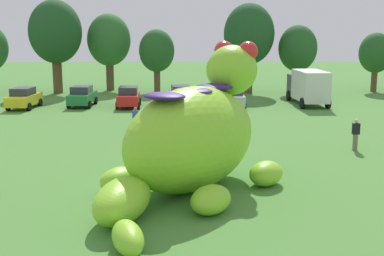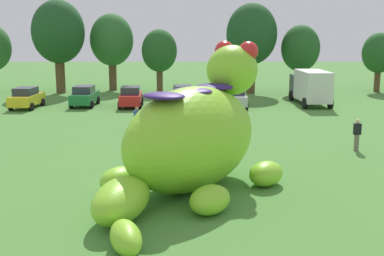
# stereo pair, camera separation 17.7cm
# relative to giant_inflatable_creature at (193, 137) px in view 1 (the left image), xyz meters

# --- Properties ---
(ground_plane) EXTENTS (160.00, 160.00, 0.00)m
(ground_plane) POSITION_rel_giant_inflatable_creature_xyz_m (-1.44, -0.04, -2.15)
(ground_plane) COLOR #4C8438
(giant_inflatable_creature) EXTENTS (8.04, 11.24, 5.88)m
(giant_inflatable_creature) POSITION_rel_giant_inflatable_creature_xyz_m (0.00, 0.00, 0.00)
(giant_inflatable_creature) COLOR #8CD12D
(giant_inflatable_creature) RESTS_ON ground
(car_yellow) EXTENTS (2.15, 4.21, 1.72)m
(car_yellow) POSITION_rel_giant_inflatable_creature_xyz_m (-13.35, 21.38, -1.29)
(car_yellow) COLOR yellow
(car_yellow) RESTS_ON ground
(car_green) EXTENTS (2.06, 4.16, 1.72)m
(car_green) POSITION_rel_giant_inflatable_creature_xyz_m (-8.83, 22.48, -1.29)
(car_green) COLOR #1E7238
(car_green) RESTS_ON ground
(car_red) EXTENTS (2.07, 4.17, 1.72)m
(car_red) POSITION_rel_giant_inflatable_creature_xyz_m (-4.88, 21.94, -1.29)
(car_red) COLOR red
(car_red) RESTS_ON ground
(car_blue) EXTENTS (2.25, 4.25, 1.72)m
(car_blue) POSITION_rel_giant_inflatable_creature_xyz_m (-0.56, 22.69, -1.29)
(car_blue) COLOR #2347B7
(car_blue) RESTS_ON ground
(car_silver) EXTENTS (1.95, 4.11, 1.72)m
(car_silver) POSITION_rel_giant_inflatable_creature_xyz_m (3.72, 21.54, -1.29)
(car_silver) COLOR #B7BABF
(car_silver) RESTS_ON ground
(box_truck) EXTENTS (2.55, 6.48, 2.95)m
(box_truck) POSITION_rel_giant_inflatable_creature_xyz_m (10.33, 23.15, -0.55)
(box_truck) COLOR #333842
(box_truck) RESTS_ON ground
(tree_mid_left) EXTENTS (5.21, 5.21, 9.24)m
(tree_mid_left) POSITION_rel_giant_inflatable_creature_xyz_m (-12.98, 31.38, 3.89)
(tree_mid_left) COLOR brown
(tree_mid_left) RESTS_ON ground
(tree_centre_left) EXTENTS (4.48, 4.48, 7.95)m
(tree_centre_left) POSITION_rel_giant_inflatable_creature_xyz_m (-8.04, 33.72, 3.05)
(tree_centre_left) COLOR brown
(tree_centre_left) RESTS_ON ground
(tree_centre) EXTENTS (3.58, 3.58, 6.36)m
(tree_centre) POSITION_rel_giant_inflatable_creature_xyz_m (-3.01, 32.11, 2.01)
(tree_centre) COLOR brown
(tree_centre) RESTS_ON ground
(tree_centre_right) EXTENTS (5.01, 5.01, 8.90)m
(tree_centre_right) POSITION_rel_giant_inflatable_creature_xyz_m (6.21, 31.08, 3.67)
(tree_centre_right) COLOR brown
(tree_centre_right) RESTS_ON ground
(tree_mid_right) EXTENTS (3.82, 3.82, 6.78)m
(tree_mid_right) POSITION_rel_giant_inflatable_creature_xyz_m (11.09, 30.94, 2.28)
(tree_mid_right) COLOR brown
(tree_mid_right) RESTS_ON ground
(tree_right) EXTENTS (3.39, 3.39, 6.02)m
(tree_right) POSITION_rel_giant_inflatable_creature_xyz_m (19.35, 31.98, 1.79)
(tree_right) COLOR brown
(tree_right) RESTS_ON ground
(spectator_near_inflatable) EXTENTS (0.38, 0.26, 1.71)m
(spectator_near_inflatable) POSITION_rel_giant_inflatable_creature_xyz_m (8.84, 6.45, -1.30)
(spectator_near_inflatable) COLOR #726656
(spectator_near_inflatable) RESTS_ON ground
(spectator_mid_field) EXTENTS (0.38, 0.26, 1.71)m
(spectator_mid_field) POSITION_rel_giant_inflatable_creature_xyz_m (-1.54, 18.98, -1.30)
(spectator_mid_field) COLOR #2D334C
(spectator_mid_field) RESTS_ON ground
(spectator_by_cars) EXTENTS (0.38, 0.26, 1.71)m
(spectator_by_cars) POSITION_rel_giant_inflatable_creature_xyz_m (-3.28, 10.80, -1.30)
(spectator_by_cars) COLOR #726656
(spectator_by_cars) RESTS_ON ground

